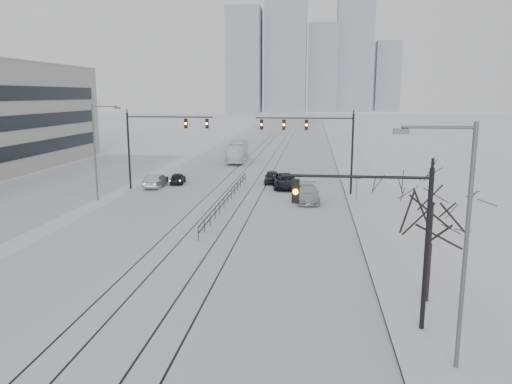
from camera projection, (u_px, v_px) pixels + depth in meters
The scene contains 20 objects.
road at pixel (261, 161), 75.13m from camera, with size 22.00×260.00×0.02m, color silver.
sidewalk_east at pixel (352, 162), 73.61m from camera, with size 5.00×260.00×0.16m, color silver.
curb at pixel (335, 162), 73.89m from camera, with size 0.10×260.00×0.12m, color gray.
parking_strip at pixel (50, 189), 52.98m from camera, with size 14.00×60.00×0.03m, color silver.
tram_rails at pixel (243, 184), 55.63m from camera, with size 5.30×180.00×0.01m.
skyline at pixel (310, 56), 276.95m from camera, with size 96.00×48.00×72.00m.
traffic_mast_near at pixel (388, 226), 20.40m from camera, with size 6.10×0.37×7.00m.
traffic_mast_ne at pixel (318, 137), 48.73m from camera, with size 9.60×0.37×8.00m.
traffic_mast_nw at pixel (156, 137), 51.60m from camera, with size 9.10×0.37×8.00m.
street_light_east at pixel (458, 232), 17.14m from camera, with size 2.73×0.25×9.00m.
street_light_west at pixel (98, 146), 46.24m from camera, with size 2.73×0.25×9.00m.
bare_tree at pixel (432, 213), 23.07m from camera, with size 4.40×4.40×6.10m.
median_fence at pixel (228, 198), 45.78m from camera, with size 0.06×24.00×1.00m.
street_sign at pixel (357, 185), 46.21m from camera, with size 0.70×0.06×2.40m.
sedan_sb_inner at pixel (178, 178), 55.92m from camera, with size 1.46×3.63×1.24m, color black.
sedan_sb_outer at pixel (156, 181), 53.71m from camera, with size 1.54×4.41×1.45m, color #A9ACB0.
sedan_nb_front at pixel (285, 181), 53.29m from camera, with size 2.55×5.52×1.53m, color black.
sedan_nb_right at pixel (308, 194), 46.43m from camera, with size 2.15×5.28×1.53m, color #B6B9BF.
sedan_nb_far at pixel (272, 177), 56.36m from camera, with size 1.59×3.96×1.35m, color black.
box_truck at pixel (237, 152), 74.03m from camera, with size 2.46×10.50×2.93m, color white.
Camera 1 is at (7.67, -14.23, 9.87)m, focal length 35.00 mm.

